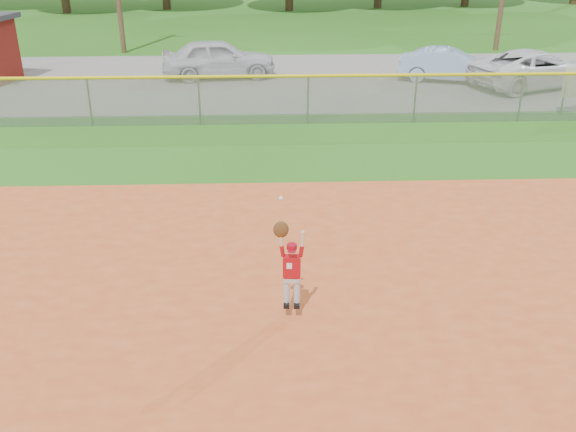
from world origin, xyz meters
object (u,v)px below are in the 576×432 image
at_px(car_white_b, 535,68).
at_px(car_white_a, 219,58).
at_px(ballplayer, 290,265).
at_px(car_blue, 448,65).

bearing_deg(car_white_b, car_white_a, 58.60).
bearing_deg(car_white_a, ballplayer, 179.62).
height_order(car_white_b, ballplayer, ballplayer).
distance_m(car_blue, ballplayer, 17.57).
relative_size(car_white_b, ballplayer, 2.63).
relative_size(car_white_a, car_blue, 1.18).
height_order(car_white_a, car_white_b, car_white_a).
height_order(car_white_a, car_blue, car_white_a).
xyz_separation_m(car_white_a, car_white_b, (11.96, -2.01, -0.07)).
bearing_deg(car_blue, car_white_a, 100.59).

